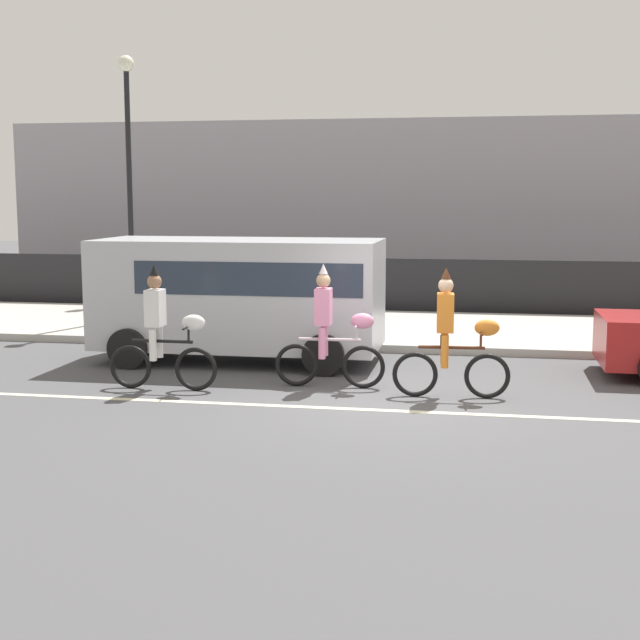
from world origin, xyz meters
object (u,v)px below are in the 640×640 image
(parade_cyclist_zebra, at_px, (163,335))
(parade_cyclist_pink, at_px, (331,334))
(parade_cyclist_orange, at_px, (453,341))
(parked_van_silver, at_px, (243,290))
(street_lamp_post, at_px, (128,148))
(pedestrian_onlooker, at_px, (95,273))

(parade_cyclist_zebra, relative_size, parade_cyclist_pink, 1.00)
(parade_cyclist_orange, bearing_deg, parked_van_silver, 149.32)
(parade_cyclist_zebra, height_order, parade_cyclist_orange, same)
(parked_van_silver, xyz_separation_m, street_lamp_post, (-3.71, 3.99, 2.71))
(parade_cyclist_orange, height_order, pedestrian_onlooker, parade_cyclist_orange)
(parade_cyclist_pink, bearing_deg, street_lamp_post, 133.76)
(street_lamp_post, relative_size, pedestrian_onlooker, 3.62)
(parade_cyclist_pink, bearing_deg, parade_cyclist_zebra, -166.12)
(street_lamp_post, distance_m, pedestrian_onlooker, 3.71)
(parade_cyclist_zebra, relative_size, parade_cyclist_orange, 1.00)
(parade_cyclist_zebra, xyz_separation_m, street_lamp_post, (-3.11, 6.45, 3.15))
(parked_van_silver, bearing_deg, pedestrian_onlooker, 133.85)
(parked_van_silver, height_order, street_lamp_post, street_lamp_post)
(parade_cyclist_pink, bearing_deg, parked_van_silver, 135.65)
(parade_cyclist_zebra, xyz_separation_m, parked_van_silver, (0.60, 2.46, 0.44))
(parade_cyclist_zebra, distance_m, street_lamp_post, 7.82)
(pedestrian_onlooker, bearing_deg, parade_cyclist_orange, -40.55)
(street_lamp_post, bearing_deg, pedestrian_onlooker, 136.28)
(parade_cyclist_pink, relative_size, parked_van_silver, 0.38)
(parade_cyclist_pink, relative_size, street_lamp_post, 0.33)
(parade_cyclist_zebra, bearing_deg, parade_cyclist_pink, 13.88)
(parade_cyclist_orange, xyz_separation_m, street_lamp_post, (-7.47, 6.22, 3.15))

